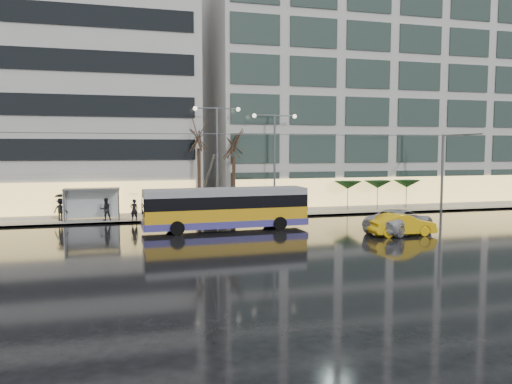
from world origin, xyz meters
name	(u,v)px	position (x,y,z in m)	size (l,w,h in m)	color
ground	(218,241)	(0.00, 0.00, 0.00)	(140.00, 140.00, 0.00)	black
sidewalk	(211,211)	(2.00, 14.00, 0.07)	(80.00, 10.00, 0.15)	gray
kerb	(222,219)	(2.00, 9.05, 0.07)	(80.00, 0.10, 0.15)	slate
building_left	(0,87)	(-16.00, 19.00, 11.15)	(34.00, 14.00, 22.00)	#B1AEA9
building_right	(360,83)	(19.00, 19.00, 12.65)	(32.00, 14.00, 25.00)	#B1AEA9
trolleybus	(226,210)	(1.33, 4.03, 1.44)	(11.59, 4.61, 5.34)	orange
catenary	(211,168)	(1.00, 7.94, 4.25)	(42.24, 5.12, 7.00)	#595B60
bus_shelter	(87,197)	(-8.38, 10.69, 1.96)	(4.20, 1.60, 2.51)	#595B60
street_lamp_near	(217,145)	(2.00, 10.80, 5.99)	(3.96, 0.36, 9.03)	#595B60
street_lamp_far	(275,149)	(7.00, 10.80, 5.71)	(3.96, 0.36, 8.53)	#595B60
tree_a	(199,132)	(0.50, 11.00, 7.09)	(3.20, 3.20, 8.40)	black
tree_b	(234,141)	(3.50, 11.20, 6.40)	(3.20, 3.20, 7.70)	black
parasol_a	(348,185)	(14.00, 11.00, 2.45)	(2.50, 2.50, 2.65)	#595B60
parasol_b	(378,184)	(17.00, 11.00, 2.45)	(2.50, 2.50, 2.65)	#595B60
parasol_c	(407,184)	(20.00, 11.00, 2.45)	(2.50, 2.50, 2.65)	#595B60
taxi_b	(402,224)	(12.10, -1.18, 0.74)	(1.56, 4.47, 1.47)	yellow
sedan_silver	(400,221)	(12.69, 0.01, 0.80)	(2.66, 5.78, 1.61)	#B0B0B5
pedestrian_a	(134,202)	(-4.85, 9.40, 1.60)	(1.16, 1.18, 2.19)	black
pedestrian_b	(106,209)	(-6.99, 10.10, 1.03)	(1.01, 0.89, 1.75)	black
pedestrian_c	(61,206)	(-10.36, 10.84, 1.26)	(1.29, 1.07, 2.11)	black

